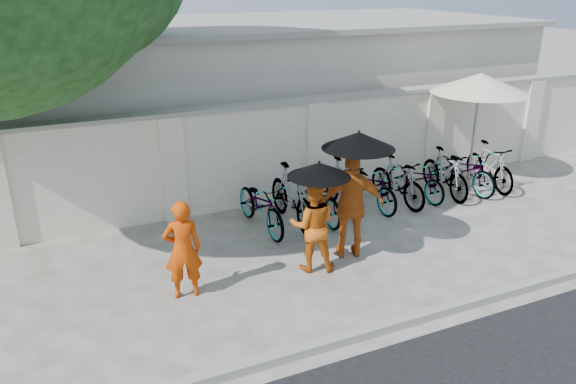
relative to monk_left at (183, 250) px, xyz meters
name	(u,v)px	position (x,y,z in m)	size (l,w,h in m)	color
ground	(290,281)	(1.56, -0.26, -0.75)	(80.00, 80.00, 0.00)	#A8A59C
kerb	(345,338)	(1.56, -1.96, -0.69)	(40.00, 0.16, 0.12)	gray
compound_wall	(269,155)	(2.56, 2.94, 0.25)	(20.00, 0.30, 2.00)	white
building_behind	(248,89)	(3.56, 6.74, 0.85)	(14.00, 6.00, 3.20)	#B6B0A6
monk_left	(183,250)	(0.00, 0.00, 0.00)	(0.55, 0.36, 1.49)	#CA3A04
monk_center	(313,225)	(2.06, -0.04, 0.01)	(0.73, 0.57, 1.51)	#BC5510
parasol_center	(319,170)	(2.11, -0.12, 0.95)	(0.96, 0.96, 0.95)	black
monk_right	(352,206)	(2.84, 0.11, 0.15)	(1.05, 0.44, 1.80)	#B95617
parasol_right	(359,140)	(2.86, 0.03, 1.27)	(1.15, 1.15, 1.13)	black
patio_umbrella	(480,84)	(7.07, 2.05, 1.48)	(2.56, 2.56, 2.47)	gray
bike_0	(261,205)	(1.89, 1.71, -0.27)	(0.63, 1.81, 0.95)	gray
bike_1	(292,196)	(2.48, 1.65, -0.18)	(0.53, 1.88, 1.13)	gray
bike_2	(319,195)	(3.08, 1.72, -0.28)	(0.62, 1.78, 0.93)	gray
bike_3	(343,186)	(3.67, 1.84, -0.23)	(0.49, 1.74, 1.04)	gray
bike_4	(369,185)	(4.27, 1.80, -0.29)	(0.61, 1.76, 0.92)	gray
bike_5	(398,181)	(4.87, 1.69, -0.26)	(0.46, 1.64, 0.98)	gray
bike_6	(417,178)	(5.46, 1.83, -0.32)	(0.57, 1.62, 0.85)	gray
bike_7	(445,173)	(6.06, 1.68, -0.25)	(0.47, 1.66, 1.00)	gray
bike_8	(464,169)	(6.66, 1.76, -0.28)	(0.62, 1.79, 0.94)	gray
bike_9	(490,166)	(7.25, 1.65, -0.25)	(0.47, 1.67, 1.00)	gray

